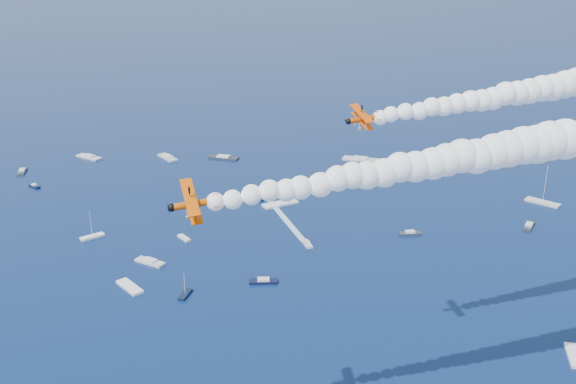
{
  "coord_description": "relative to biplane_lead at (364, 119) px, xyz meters",
  "views": [
    {
      "loc": [
        -9.45,
        -82.75,
        89.41
      ],
      "look_at": [
        -1.29,
        18.58,
        49.62
      ],
      "focal_mm": 41.92,
      "sensor_mm": 36.0,
      "label": 1
    }
  ],
  "objects": [
    {
      "name": "biplane_trail",
      "position": [
        -28.69,
        -24.15,
        -5.32
      ],
      "size": [
        8.97,
        10.74,
        7.9
      ],
      "primitive_type": null,
      "rotation": [
        -0.32,
        0.07,
        3.33
      ],
      "color": "#DE5104"
    },
    {
      "name": "smoke_trail_lead",
      "position": [
        30.71,
        7.43,
        2.42
      ],
      "size": [
        65.25,
        34.2,
        11.51
      ],
      "primitive_type": null,
      "rotation": [
        0.0,
        0.0,
        3.38
      ],
      "color": "white"
    },
    {
      "name": "smoke_trail_trail",
      "position": [
        2.37,
        -18.35,
        -2.9
      ],
      "size": [
        64.98,
        28.42,
        11.51
      ],
      "primitive_type": null,
      "rotation": [
        0.0,
        0.0,
        3.33
      ],
      "color": "white"
    },
    {
      "name": "boat_wakes",
      "position": [
        -62.5,
        70.28,
        -58.25
      ],
      "size": [
        132.07,
        71.71,
        0.04
      ],
      "color": "white",
      "rests_on": "ground"
    },
    {
      "name": "spectator_boats",
      "position": [
        -18.39,
        90.08,
        -57.93
      ],
      "size": [
        207.44,
        169.86,
        0.7
      ],
      "color": "silver",
      "rests_on": "ground"
    },
    {
      "name": "biplane_lead",
      "position": [
        0.0,
        0.0,
        0.0
      ],
      "size": [
        8.22,
        9.49,
        6.35
      ],
      "primitive_type": null,
      "rotation": [
        -0.22,
        0.07,
        3.38
      ],
      "color": "#D74904"
    }
  ]
}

